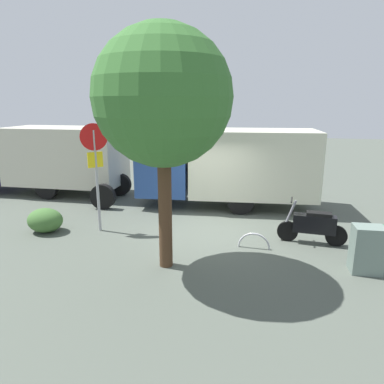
{
  "coord_description": "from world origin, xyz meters",
  "views": [
    {
      "loc": [
        -1.51,
        9.64,
        3.72
      ],
      "look_at": [
        0.4,
        0.29,
        1.26
      ],
      "focal_mm": 32.69,
      "sensor_mm": 36.0,
      "label": 1
    }
  ],
  "objects_px": {
    "utility_cabinet": "(367,250)",
    "bike_rack_hoop": "(254,248)",
    "box_truck_near": "(225,164)",
    "motorcycle": "(314,225)",
    "stop_sign": "(95,161)",
    "box_truck_far": "(44,156)",
    "street_tree": "(163,98)"
  },
  "relations": [
    {
      "from": "utility_cabinet",
      "to": "bike_rack_hoop",
      "type": "relative_size",
      "value": 1.27
    },
    {
      "from": "box_truck_near",
      "to": "utility_cabinet",
      "type": "xyz_separation_m",
      "value": [
        -3.69,
        4.59,
        -1.02
      ]
    },
    {
      "from": "box_truck_near",
      "to": "motorcycle",
      "type": "height_order",
      "value": "box_truck_near"
    },
    {
      "from": "stop_sign",
      "to": "bike_rack_hoop",
      "type": "height_order",
      "value": "stop_sign"
    },
    {
      "from": "box_truck_near",
      "to": "bike_rack_hoop",
      "type": "bearing_deg",
      "value": 103.29
    },
    {
      "from": "box_truck_near",
      "to": "stop_sign",
      "type": "relative_size",
      "value": 2.55
    },
    {
      "from": "bike_rack_hoop",
      "to": "box_truck_far",
      "type": "bearing_deg",
      "value": -25.65
    },
    {
      "from": "box_truck_far",
      "to": "stop_sign",
      "type": "bearing_deg",
      "value": 137.35
    },
    {
      "from": "motorcycle",
      "to": "box_truck_near",
      "type": "bearing_deg",
      "value": -43.47
    },
    {
      "from": "stop_sign",
      "to": "utility_cabinet",
      "type": "relative_size",
      "value": 2.92
    },
    {
      "from": "box_truck_far",
      "to": "motorcycle",
      "type": "relative_size",
      "value": 4.6
    },
    {
      "from": "utility_cabinet",
      "to": "stop_sign",
      "type": "bearing_deg",
      "value": -9.99
    },
    {
      "from": "stop_sign",
      "to": "box_truck_far",
      "type": "bearing_deg",
      "value": -41.99
    },
    {
      "from": "box_truck_far",
      "to": "utility_cabinet",
      "type": "distance_m",
      "value": 12.41
    },
    {
      "from": "street_tree",
      "to": "bike_rack_hoop",
      "type": "distance_m",
      "value": 4.52
    },
    {
      "from": "box_truck_near",
      "to": "motorcycle",
      "type": "xyz_separation_m",
      "value": [
        -2.74,
        3.11,
        -1.04
      ]
    },
    {
      "from": "box_truck_far",
      "to": "motorcycle",
      "type": "xyz_separation_m",
      "value": [
        -10.33,
        3.58,
        -1.03
      ]
    },
    {
      "from": "stop_sign",
      "to": "street_tree",
      "type": "height_order",
      "value": "street_tree"
    },
    {
      "from": "motorcycle",
      "to": "bike_rack_hoop",
      "type": "distance_m",
      "value": 1.75
    },
    {
      "from": "box_truck_far",
      "to": "bike_rack_hoop",
      "type": "bearing_deg",
      "value": 153.69
    },
    {
      "from": "box_truck_near",
      "to": "street_tree",
      "type": "distance_m",
      "value": 5.69
    },
    {
      "from": "street_tree",
      "to": "bike_rack_hoop",
      "type": "relative_size",
      "value": 6.23
    },
    {
      "from": "stop_sign",
      "to": "motorcycle",
      "type": "bearing_deg",
      "value": -177.73
    },
    {
      "from": "bike_rack_hoop",
      "to": "stop_sign",
      "type": "bearing_deg",
      "value": -5.02
    },
    {
      "from": "box_truck_near",
      "to": "box_truck_far",
      "type": "relative_size",
      "value": 0.97
    },
    {
      "from": "box_truck_near",
      "to": "motorcycle",
      "type": "bearing_deg",
      "value": 126.97
    },
    {
      "from": "box_truck_far",
      "to": "stop_sign",
      "type": "height_order",
      "value": "stop_sign"
    },
    {
      "from": "box_truck_near",
      "to": "street_tree",
      "type": "relative_size",
      "value": 1.52
    },
    {
      "from": "stop_sign",
      "to": "street_tree",
      "type": "distance_m",
      "value": 3.57
    },
    {
      "from": "stop_sign",
      "to": "street_tree",
      "type": "bearing_deg",
      "value": 144.51
    },
    {
      "from": "box_truck_far",
      "to": "utility_cabinet",
      "type": "height_order",
      "value": "box_truck_far"
    },
    {
      "from": "box_truck_near",
      "to": "bike_rack_hoop",
      "type": "distance_m",
      "value": 4.24
    }
  ]
}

